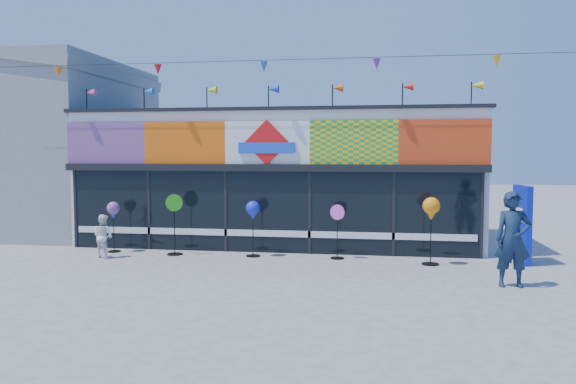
% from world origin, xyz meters
% --- Properties ---
extents(ground, '(80.00, 80.00, 0.00)m').
position_xyz_m(ground, '(0.00, 0.00, 0.00)').
color(ground, slate).
rests_on(ground, ground).
extents(kite_shop, '(16.00, 5.70, 5.31)m').
position_xyz_m(kite_shop, '(0.00, 5.94, 2.05)').
color(kite_shop, white).
rests_on(kite_shop, ground).
extents(neighbour_building, '(8.18, 7.20, 6.87)m').
position_xyz_m(neighbour_building, '(-10.00, 7.00, 3.20)').
color(neighbour_building, gray).
rests_on(neighbour_building, ground).
extents(blue_sign, '(0.27, 1.00, 1.99)m').
position_xyz_m(blue_sign, '(6.71, 2.97, 1.00)').
color(blue_sign, '#0B1DB1').
rests_on(blue_sign, ground).
extents(spinner_0, '(0.36, 0.36, 1.43)m').
position_xyz_m(spinner_0, '(-4.33, 2.83, 1.15)').
color(spinner_0, black).
rests_on(spinner_0, ground).
extents(spinner_1, '(0.47, 0.43, 1.68)m').
position_xyz_m(spinner_1, '(-2.46, 2.67, 0.89)').
color(spinner_1, black).
rests_on(spinner_1, ground).
extents(spinner_2, '(0.38, 0.38, 1.51)m').
position_xyz_m(spinner_2, '(-0.27, 2.77, 1.21)').
color(spinner_2, black).
rests_on(spinner_2, ground).
extents(spinner_3, '(0.40, 0.37, 1.45)m').
position_xyz_m(spinner_3, '(2.02, 2.79, 0.76)').
color(spinner_3, black).
rests_on(spinner_3, ground).
extents(spinner_4, '(0.43, 0.43, 1.71)m').
position_xyz_m(spinner_4, '(4.39, 2.35, 1.37)').
color(spinner_4, black).
rests_on(spinner_4, ground).
extents(adult_man, '(0.76, 0.53, 2.01)m').
position_xyz_m(adult_man, '(5.86, 0.23, 1.00)').
color(adult_man, '#142440').
rests_on(adult_man, ground).
extents(child, '(0.64, 0.48, 1.17)m').
position_xyz_m(child, '(-4.22, 1.98, 0.58)').
color(child, white).
rests_on(child, ground).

